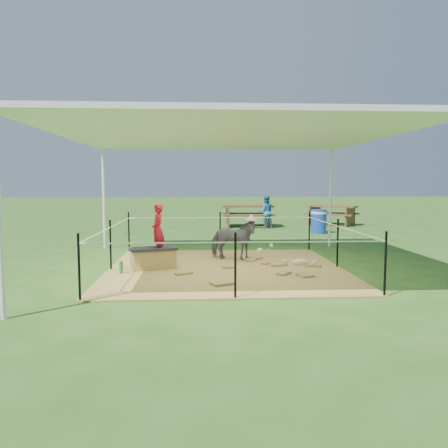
{
  "coord_description": "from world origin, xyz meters",
  "views": [
    {
      "loc": [
        -0.53,
        -8.53,
        1.71
      ],
      "look_at": [
        0.0,
        0.6,
        0.85
      ],
      "focal_mm": 35.0,
      "sensor_mm": 36.0,
      "label": 1
    }
  ],
  "objects": [
    {
      "name": "canopy_tent",
      "position": [
        0.0,
        0.0,
        2.69
      ],
      "size": [
        6.3,
        6.3,
        2.9
      ],
      "color": "silver",
      "rests_on": "ground"
    },
    {
      "name": "trash_barrel",
      "position": [
        3.54,
        6.02,
        0.41
      ],
      "size": [
        0.65,
        0.65,
        0.81
      ],
      "primitive_type": "cylinder",
      "rotation": [
        0.0,
        0.0,
        0.27
      ],
      "color": "#1640AA",
      "rests_on": "ground"
    },
    {
      "name": "pony",
      "position": [
        0.21,
        0.91,
        0.48
      ],
      "size": [
        1.16,
        0.82,
        0.89
      ],
      "primitive_type": "imported",
      "rotation": [
        0.0,
        0.0,
        1.22
      ],
      "color": "#46464A",
      "rests_on": "hay_patch"
    },
    {
      "name": "woman",
      "position": [
        -1.33,
        0.03,
        0.9
      ],
      "size": [
        0.34,
        0.42,
        1.0
      ],
      "primitive_type": "imported",
      "rotation": [
        0.0,
        0.0,
        -1.25
      ],
      "color": "red",
      "rests_on": "straw_bale"
    },
    {
      "name": "picnic_table_near",
      "position": [
        1.39,
        8.53,
        0.42
      ],
      "size": [
        2.03,
        1.48,
        0.84
      ],
      "primitive_type": "cube",
      "rotation": [
        0.0,
        0.0,
        -0.01
      ],
      "color": "#53351C",
      "rests_on": "ground"
    },
    {
      "name": "distant_person",
      "position": [
        2.01,
        7.83,
        0.62
      ],
      "size": [
        0.64,
        0.51,
        1.25
      ],
      "primitive_type": "imported",
      "rotation": [
        0.0,
        0.0,
        3.21
      ],
      "color": "#3178B9",
      "rests_on": "ground"
    },
    {
      "name": "green_bottle",
      "position": [
        -1.98,
        -0.42,
        0.15
      ],
      "size": [
        0.08,
        0.08,
        0.23
      ],
      "primitive_type": "cylinder",
      "rotation": [
        0.0,
        0.0,
        0.32
      ],
      "color": "#1B7B2A",
      "rests_on": "hay_patch"
    },
    {
      "name": "ground",
      "position": [
        0.0,
        0.0,
        0.0
      ],
      "size": [
        90.0,
        90.0,
        0.0
      ],
      "primitive_type": "plane",
      "color": "#2D5919",
      "rests_on": "ground"
    },
    {
      "name": "pink_hat",
      "position": [
        0.21,
        0.91,
        0.99
      ],
      "size": [
        0.28,
        0.28,
        0.13
      ],
      "primitive_type": "cylinder",
      "color": "pink",
      "rests_on": "pony"
    },
    {
      "name": "dark_cloth",
      "position": [
        -1.43,
        0.03,
        0.43
      ],
      "size": [
        0.99,
        0.72,
        0.05
      ],
      "primitive_type": "cube",
      "rotation": [
        0.0,
        0.0,
        0.32
      ],
      "color": "black",
      "rests_on": "straw_bale"
    },
    {
      "name": "picnic_table_far",
      "position": [
        4.92,
        8.96,
        0.4
      ],
      "size": [
        2.34,
        2.2,
        0.79
      ],
      "primitive_type": "cube",
      "rotation": [
        0.0,
        0.0,
        -0.6
      ],
      "color": "brown",
      "rests_on": "ground"
    },
    {
      "name": "straw_bale",
      "position": [
        -1.43,
        0.03,
        0.22
      ],
      "size": [
        0.93,
        0.66,
        0.37
      ],
      "primitive_type": "cube",
      "rotation": [
        0.0,
        0.0,
        0.32
      ],
      "color": "olive",
      "rests_on": "hay_patch"
    },
    {
      "name": "rope_fence",
      "position": [
        0.0,
        -0.0,
        0.64
      ],
      "size": [
        4.54,
        4.54,
        1.0
      ],
      "color": "black",
      "rests_on": "ground"
    },
    {
      "name": "foal",
      "position": [
        1.33,
        -0.69,
        0.28
      ],
      "size": [
        0.98,
        0.65,
        0.5
      ],
      "primitive_type": null,
      "rotation": [
        0.0,
        0.0,
        0.17
      ],
      "color": "beige",
      "rests_on": "hay_patch"
    },
    {
      "name": "hay_patch",
      "position": [
        0.0,
        0.0,
        0.01
      ],
      "size": [
        4.6,
        4.6,
        0.03
      ],
      "primitive_type": "cube",
      "color": "brown",
      "rests_on": "ground"
    }
  ]
}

